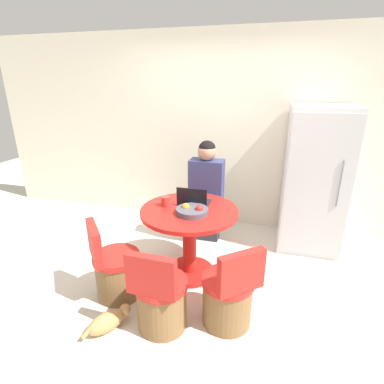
# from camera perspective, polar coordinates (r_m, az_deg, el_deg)

# --- Properties ---
(ground_plane) EXTENTS (12.00, 12.00, 0.00)m
(ground_plane) POSITION_cam_1_polar(r_m,az_deg,el_deg) (3.19, -0.77, -17.67)
(ground_plane) COLOR beige
(wall_back) EXTENTS (7.00, 0.06, 2.60)m
(wall_back) POSITION_cam_1_polar(r_m,az_deg,el_deg) (4.18, 5.69, 11.14)
(wall_back) COLOR silver
(wall_back) RESTS_ON ground_plane
(refrigerator) EXTENTS (0.71, 0.72, 1.72)m
(refrigerator) POSITION_cam_1_polar(r_m,az_deg,el_deg) (3.85, 22.28, 2.15)
(refrigerator) COLOR silver
(refrigerator) RESTS_ON ground_plane
(dining_table) EXTENTS (0.99, 0.99, 0.76)m
(dining_table) POSITION_cam_1_polar(r_m,az_deg,el_deg) (3.10, -0.50, -7.41)
(dining_table) COLOR red
(dining_table) RESTS_ON ground_plane
(chair_near_left_corner) EXTENTS (0.51, 0.51, 0.78)m
(chair_near_left_corner) POSITION_cam_1_polar(r_m,az_deg,el_deg) (3.03, -14.33, -14.42)
(chair_near_left_corner) COLOR brown
(chair_near_left_corner) RESTS_ON ground_plane
(chair_near_right_corner) EXTENTS (0.51, 0.51, 0.78)m
(chair_near_right_corner) POSITION_cam_1_polar(r_m,az_deg,el_deg) (2.67, 6.95, -19.25)
(chair_near_right_corner) COLOR brown
(chair_near_right_corner) RESTS_ON ground_plane
(chair_near_camera) EXTENTS (0.44, 0.44, 0.78)m
(chair_near_camera) POSITION_cam_1_polar(r_m,az_deg,el_deg) (2.64, -5.95, -19.83)
(chair_near_camera) COLOR brown
(chair_near_camera) RESTS_ON ground_plane
(person_seated) EXTENTS (0.40, 0.37, 1.33)m
(person_seated) POSITION_cam_1_polar(r_m,az_deg,el_deg) (3.64, 2.90, 0.67)
(person_seated) COLOR #2D2D38
(person_seated) RESTS_ON ground_plane
(laptop) EXTENTS (0.32, 0.25, 0.20)m
(laptop) POSITION_cam_1_polar(r_m,az_deg,el_deg) (3.11, 0.34, -1.66)
(laptop) COLOR #232328
(laptop) RESTS_ON dining_table
(fruit_bowl) EXTENTS (0.31, 0.31, 0.10)m
(fruit_bowl) POSITION_cam_1_polar(r_m,az_deg,el_deg) (2.89, 0.04, -3.58)
(fruit_bowl) COLOR #4C4C56
(fruit_bowl) RESTS_ON dining_table
(coffee_cup) EXTENTS (0.09, 0.09, 0.10)m
(coffee_cup) POSITION_cam_1_polar(r_m,az_deg,el_deg) (3.07, -5.02, -1.78)
(coffee_cup) COLOR #B2332D
(coffee_cup) RESTS_ON dining_table
(cat) EXTENTS (0.31, 0.39, 0.17)m
(cat) POSITION_cam_1_polar(r_m,az_deg,el_deg) (2.80, -15.79, -22.62)
(cat) COLOR tan
(cat) RESTS_ON ground_plane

